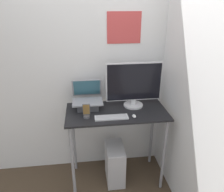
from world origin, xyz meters
TOP-DOWN VIEW (x-y plane):
  - wall_back at (0.00, 0.63)m, footprint 6.00×0.06m
  - wall_side_right at (0.63, 0.00)m, footprint 0.05×6.00m
  - desk at (0.00, 0.27)m, footprint 1.09×0.55m
  - laptop at (-0.31, 0.39)m, footprint 0.33×0.29m
  - monitor at (0.21, 0.38)m, footprint 0.62×0.22m
  - keyboard at (-0.08, 0.12)m, footprint 0.34×0.10m
  - mouse at (0.16, 0.11)m, footprint 0.04×0.06m
  - cell_phone at (-0.33, 0.17)m, footprint 0.08×0.07m
  - computer_tower at (-0.02, 0.25)m, footprint 0.21×0.37m

SIDE VIEW (x-z plane):
  - computer_tower at x=-0.02m, z-range 0.00..0.48m
  - desk at x=0.00m, z-range 0.33..1.27m
  - keyboard at x=-0.08m, z-range 0.93..0.95m
  - mouse at x=0.16m, z-range 0.93..0.96m
  - cell_phone at x=-0.33m, z-range 0.90..1.06m
  - laptop at x=-0.31m, z-range 0.86..1.16m
  - monitor at x=0.21m, z-range 0.92..1.42m
  - wall_side_right at x=0.63m, z-range 0.00..2.60m
  - wall_back at x=0.00m, z-range 0.00..2.60m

